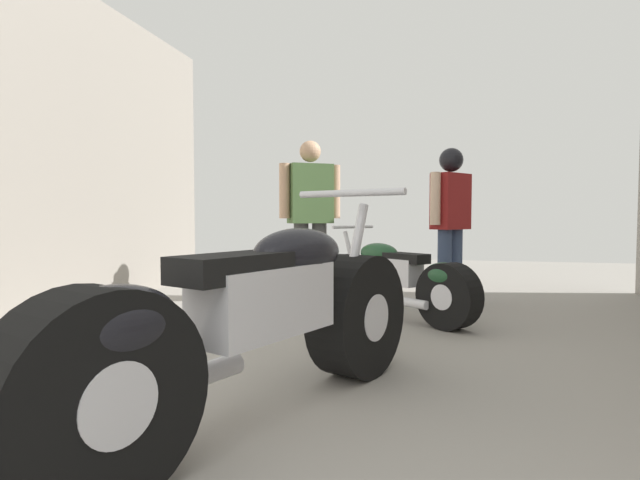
{
  "coord_description": "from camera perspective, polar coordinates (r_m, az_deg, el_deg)",
  "views": [
    {
      "loc": [
        0.56,
        0.21,
        0.92
      ],
      "look_at": [
        -0.2,
        3.42,
        0.77
      ],
      "focal_mm": 27.73,
      "sensor_mm": 36.0,
      "label": 1
    }
  ],
  "objects": [
    {
      "name": "mechanic_with_helmet",
      "position": [
        5.54,
        14.84,
        3.38
      ],
      "size": [
        0.47,
        0.58,
        1.66
      ],
      "color": "#384766",
      "rests_on": "ground_plane"
    },
    {
      "name": "ground_plane",
      "position": [
        3.23,
        2.81,
        -13.87
      ],
      "size": [
        15.62,
        15.62,
        0.0
      ],
      "primitive_type": "plane",
      "color": "gray"
    },
    {
      "name": "motorcycle_black_naked",
      "position": [
        4.56,
        8.76,
        -4.59
      ],
      "size": [
        1.51,
        1.26,
        0.84
      ],
      "color": "black",
      "rests_on": "ground_plane"
    },
    {
      "name": "mechanic_in_blue",
      "position": [
        5.49,
        -1.13,
        3.47
      ],
      "size": [
        0.66,
        0.47,
        1.76
      ],
      "color": "#4C4C4C",
      "rests_on": "ground_plane"
    },
    {
      "name": "motorcycle_maroon_cruiser",
      "position": [
        2.22,
        -7.17,
        -9.75
      ],
      "size": [
        1.14,
        2.22,
        1.07
      ],
      "color": "black",
      "rests_on": "ground_plane"
    }
  ]
}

